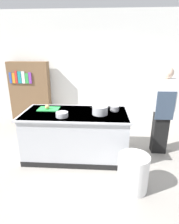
% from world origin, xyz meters
% --- Properties ---
extents(ground_plane, '(10.00, 10.00, 0.00)m').
position_xyz_m(ground_plane, '(0.00, 0.00, 0.00)').
color(ground_plane, '#9E9991').
extents(back_wall, '(6.40, 0.12, 3.00)m').
position_xyz_m(back_wall, '(0.00, 2.10, 1.50)').
color(back_wall, white).
rests_on(back_wall, ground_plane).
extents(counter_island, '(1.98, 0.98, 0.90)m').
position_xyz_m(counter_island, '(0.00, -0.00, 0.47)').
color(counter_island, '#B7BABF').
rests_on(counter_island, ground_plane).
extents(cutting_board, '(0.40, 0.28, 0.02)m').
position_xyz_m(cutting_board, '(-0.54, 0.16, 0.91)').
color(cutting_board, green).
rests_on(cutting_board, counter_island).
extents(onion, '(0.09, 0.09, 0.09)m').
position_xyz_m(onion, '(-0.56, 0.12, 0.96)').
color(onion, tan).
rests_on(onion, cutting_board).
extents(stock_pot, '(0.34, 0.28, 0.15)m').
position_xyz_m(stock_pot, '(0.46, -0.06, 0.98)').
color(stock_pot, '#B7BABF').
rests_on(stock_pot, counter_island).
extents(sauce_pan, '(0.23, 0.16, 0.09)m').
position_xyz_m(sauce_pan, '(0.73, 0.15, 0.95)').
color(sauce_pan, '#99999E').
rests_on(sauce_pan, counter_island).
extents(mixing_bowl, '(0.21, 0.21, 0.09)m').
position_xyz_m(mixing_bowl, '(-0.20, -0.24, 0.94)').
color(mixing_bowl, '#B7BABF').
rests_on(mixing_bowl, counter_island).
extents(trash_bin, '(0.45, 0.45, 0.57)m').
position_xyz_m(trash_bin, '(0.96, -0.88, 0.28)').
color(trash_bin, white).
rests_on(trash_bin, ground_plane).
extents(person_chef, '(0.38, 0.25, 1.72)m').
position_xyz_m(person_chef, '(1.66, 0.26, 0.91)').
color(person_chef, black).
rests_on(person_chef, ground_plane).
extents(bookshelf, '(1.10, 0.31, 1.70)m').
position_xyz_m(bookshelf, '(-1.53, 1.80, 0.85)').
color(bookshelf, brown).
rests_on(bookshelf, ground_plane).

